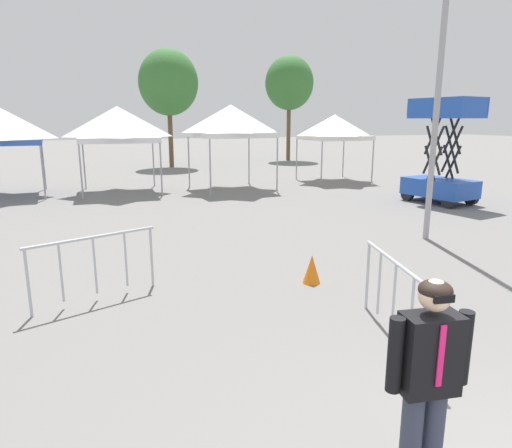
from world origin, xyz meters
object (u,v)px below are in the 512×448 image
object	(u,v)px
canopy_tent_far_left	(118,124)
person_foreground	(427,377)
crowd_barrier_by_lift	(395,285)
canopy_tent_right_of_center	(335,127)
tree_behind_tents_center	(289,83)
canopy_tent_center	(231,121)
light_pole_near_lift	(445,16)
scissor_lift	(441,171)
crowd_barrier_mid_lot	(94,255)
tree_behind_tents_left	(168,83)
traffic_cone_lot_center	(312,269)

from	to	relation	value
canopy_tent_far_left	person_foreground	distance (m)	16.68
canopy_tent_far_left	crowd_barrier_by_lift	bearing A→B (deg)	-80.98
canopy_tent_right_of_center	person_foreground	world-z (taller)	canopy_tent_right_of_center
canopy_tent_right_of_center	tree_behind_tents_center	size ratio (longest dim) A/B	0.43
canopy_tent_center	light_pole_near_lift	distance (m)	9.93
person_foreground	crowd_barrier_by_lift	size ratio (longest dim) A/B	0.87
scissor_lift	canopy_tent_right_of_center	bearing A→B (deg)	94.51
canopy_tent_right_of_center	crowd_barrier_mid_lot	size ratio (longest dim) A/B	1.55
scissor_lift	crowd_barrier_mid_lot	xyz separation A→B (m)	(-11.59, -5.11, -0.36)
person_foreground	tree_behind_tents_left	bearing A→B (deg)	83.50
person_foreground	scissor_lift	bearing A→B (deg)	47.15
canopy_tent_center	canopy_tent_right_of_center	distance (m)	5.42
crowd_barrier_mid_lot	crowd_barrier_by_lift	distance (m)	4.58
canopy_tent_right_of_center	tree_behind_tents_center	bearing A→B (deg)	75.86
canopy_tent_far_left	person_foreground	size ratio (longest dim) A/B	1.90
tree_behind_tents_center	crowd_barrier_mid_lot	bearing A→B (deg)	-121.44
scissor_lift	tree_behind_tents_center	world-z (taller)	tree_behind_tents_center
tree_behind_tents_center	canopy_tent_center	bearing A→B (deg)	-124.17
canopy_tent_center	tree_behind_tents_left	xyz separation A→B (m)	(-0.62, 10.19, 2.21)
canopy_tent_center	tree_behind_tents_center	distance (m)	14.74
scissor_lift	person_foreground	size ratio (longest dim) A/B	2.01
canopy_tent_far_left	crowd_barrier_by_lift	distance (m)	14.63
light_pole_near_lift	crowd_barrier_mid_lot	xyz separation A→B (m)	(-7.70, -1.25, -4.35)
canopy_tent_right_of_center	person_foreground	distance (m)	18.91
scissor_lift	tree_behind_tents_center	size ratio (longest dim) A/B	0.50
tree_behind_tents_left	traffic_cone_lot_center	size ratio (longest dim) A/B	13.45
person_foreground	crowd_barrier_by_lift	bearing A→B (deg)	56.96
crowd_barrier_by_lift	tree_behind_tents_center	bearing A→B (deg)	68.09
person_foreground	canopy_tent_far_left	bearing A→B (deg)	92.78
crowd_barrier_mid_lot	canopy_tent_right_of_center	bearing A→B (deg)	46.21
canopy_tent_center	tree_behind_tents_left	distance (m)	10.45
scissor_lift	traffic_cone_lot_center	bearing A→B (deg)	-144.72
canopy_tent_far_left	tree_behind_tents_center	size ratio (longest dim) A/B	0.47
canopy_tent_center	crowd_barrier_by_lift	world-z (taller)	canopy_tent_center
tree_behind_tents_center	tree_behind_tents_left	bearing A→B (deg)	-168.29
canopy_tent_center	canopy_tent_right_of_center	world-z (taller)	canopy_tent_center
canopy_tent_far_left	canopy_tent_center	distance (m)	4.46
canopy_tent_right_of_center	canopy_tent_center	bearing A→B (deg)	-170.96
canopy_tent_far_left	tree_behind_tents_left	world-z (taller)	tree_behind_tents_left
canopy_tent_far_left	scissor_lift	size ratio (longest dim) A/B	0.95
canopy_tent_center	tree_behind_tents_left	world-z (taller)	tree_behind_tents_left
light_pole_near_lift	tree_behind_tents_center	size ratio (longest dim) A/B	1.26
canopy_tent_right_of_center	light_pole_near_lift	bearing A→B (deg)	-108.14
person_foreground	traffic_cone_lot_center	bearing A→B (deg)	72.19
canopy_tent_center	canopy_tent_right_of_center	size ratio (longest dim) A/B	1.12
crowd_barrier_by_lift	crowd_barrier_mid_lot	bearing A→B (deg)	142.42
canopy_tent_center	crowd_barrier_mid_lot	bearing A→B (deg)	-118.19
scissor_lift	traffic_cone_lot_center	world-z (taller)	scissor_lift
light_pole_near_lift	crowd_barrier_mid_lot	distance (m)	8.93
person_foreground	canopy_tent_right_of_center	bearing A→B (deg)	61.78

